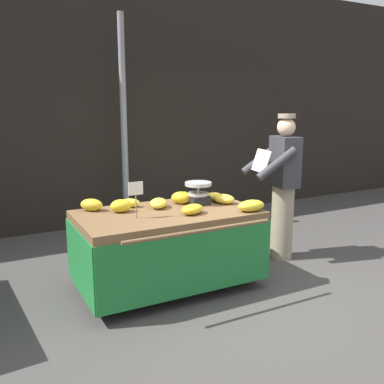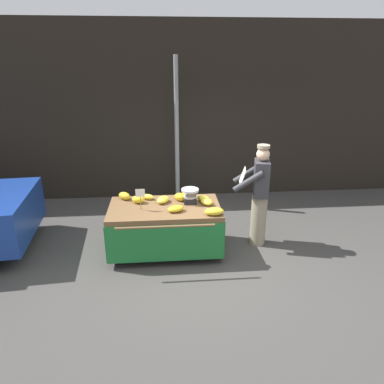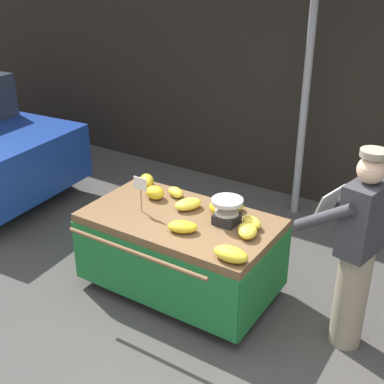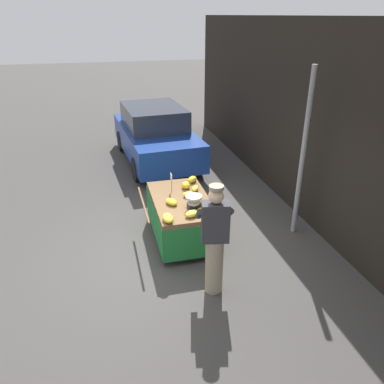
% 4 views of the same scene
% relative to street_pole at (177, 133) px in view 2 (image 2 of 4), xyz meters
% --- Properties ---
extents(ground_plane, '(60.00, 60.00, 0.00)m').
position_rel_street_pole_xyz_m(ground_plane, '(0.28, -2.57, -1.52)').
color(ground_plane, '#423F3D').
extents(back_wall, '(16.00, 0.24, 3.73)m').
position_rel_street_pole_xyz_m(back_wall, '(0.28, 0.53, 0.35)').
color(back_wall, black).
rests_on(back_wall, ground).
extents(street_pole, '(0.09, 0.09, 3.04)m').
position_rel_street_pole_xyz_m(street_pole, '(0.00, 0.00, 0.00)').
color(street_pole, gray).
rests_on(street_pole, ground).
extents(banana_cart, '(1.77, 1.20, 0.79)m').
position_rel_street_pole_xyz_m(banana_cart, '(-0.30, -2.12, -0.94)').
color(banana_cart, brown).
rests_on(banana_cart, ground).
extents(weighing_scale, '(0.28, 0.28, 0.24)m').
position_rel_street_pole_xyz_m(weighing_scale, '(0.11, -1.99, -0.61)').
color(weighing_scale, black).
rests_on(weighing_scale, banana_cart).
extents(price_sign, '(0.14, 0.01, 0.34)m').
position_rel_street_pole_xyz_m(price_sign, '(-0.66, -2.22, -0.48)').
color(price_sign, '#997A51').
rests_on(price_sign, banana_cart).
extents(banana_bunch_0, '(0.26, 0.27, 0.12)m').
position_rel_street_pole_xyz_m(banana_bunch_0, '(-0.95, -1.75, -0.67)').
color(banana_bunch_0, gold).
rests_on(banana_bunch_0, banana_cart).
extents(banana_bunch_1, '(0.30, 0.25, 0.10)m').
position_rel_street_pole_xyz_m(banana_bunch_1, '(-0.13, -2.32, -0.68)').
color(banana_bunch_1, gold).
rests_on(banana_bunch_1, banana_cart).
extents(banana_bunch_2, '(0.27, 0.31, 0.10)m').
position_rel_street_pole_xyz_m(banana_bunch_2, '(-0.32, -1.95, -0.68)').
color(banana_bunch_2, yellow).
rests_on(banana_bunch_2, banana_cart).
extents(banana_bunch_3, '(0.24, 0.21, 0.09)m').
position_rel_street_pole_xyz_m(banana_bunch_3, '(0.33, -1.94, -0.68)').
color(banana_bunch_3, yellow).
rests_on(banana_bunch_3, banana_cart).
extents(banana_bunch_4, '(0.22, 0.25, 0.10)m').
position_rel_street_pole_xyz_m(banana_bunch_4, '(0.05, -1.76, -0.68)').
color(banana_bunch_4, yellow).
rests_on(banana_bunch_4, banana_cart).
extents(banana_bunch_5, '(0.26, 0.29, 0.10)m').
position_rel_street_pole_xyz_m(banana_bunch_5, '(0.36, -2.09, -0.68)').
color(banana_bunch_5, yellow).
rests_on(banana_bunch_5, banana_cart).
extents(banana_bunch_6, '(0.29, 0.17, 0.11)m').
position_rel_street_pole_xyz_m(banana_bunch_6, '(0.43, -2.49, -0.67)').
color(banana_bunch_6, yellow).
rests_on(banana_bunch_6, banana_cart).
extents(banana_bunch_7, '(0.23, 0.19, 0.09)m').
position_rel_street_pole_xyz_m(banana_bunch_7, '(-0.57, -1.79, -0.68)').
color(banana_bunch_7, yellow).
rests_on(banana_bunch_7, banana_cart).
extents(banana_bunch_8, '(0.23, 0.19, 0.13)m').
position_rel_street_pole_xyz_m(banana_bunch_8, '(-0.72, -1.93, -0.66)').
color(banana_bunch_8, gold).
rests_on(banana_bunch_8, banana_cart).
extents(banana_bunch_9, '(0.26, 0.25, 0.13)m').
position_rel_street_pole_xyz_m(banana_bunch_9, '(-0.04, -1.89, -0.66)').
color(banana_bunch_9, gold).
rests_on(banana_bunch_9, banana_cart).
extents(vendor_person, '(0.64, 0.59, 1.71)m').
position_rel_street_pole_xyz_m(vendor_person, '(1.24, -1.98, -0.64)').
color(vendor_person, gray).
rests_on(vendor_person, ground).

